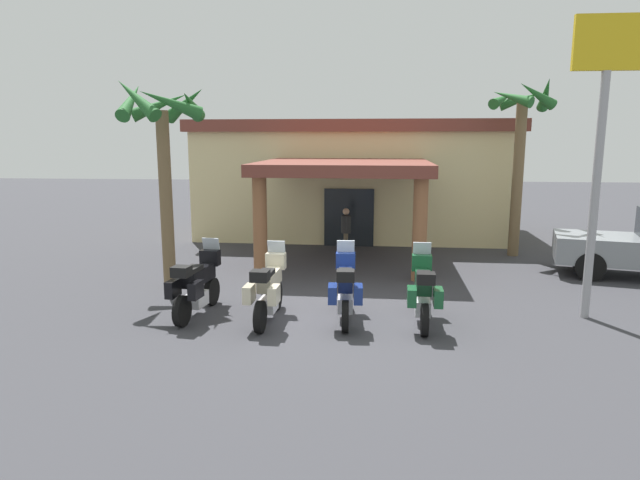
{
  "coord_description": "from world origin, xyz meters",
  "views": [
    {
      "loc": [
        0.74,
        -11.84,
        3.88
      ],
      "look_at": [
        -0.57,
        2.63,
        1.2
      ],
      "focal_mm": 30.94,
      "sensor_mm": 36.0,
      "label": 1
    }
  ],
  "objects": [
    {
      "name": "motorcycle_black",
      "position": [
        -3.04,
        -0.36,
        0.7
      ],
      "size": [
        0.78,
        2.21,
        1.61
      ],
      "rotation": [
        0.0,
        0.0,
        1.45
      ],
      "color": "black",
      "rests_on": "ground_plane"
    },
    {
      "name": "motel_building",
      "position": [
        0.06,
        10.96,
        2.32
      ],
      "size": [
        12.48,
        11.73,
        4.56
      ],
      "rotation": [
        0.0,
        0.0,
        -0.02
      ],
      "color": "beige",
      "rests_on": "ground_plane"
    },
    {
      "name": "motorcycle_blue",
      "position": [
        0.25,
        -0.39,
        0.7
      ],
      "size": [
        0.72,
        2.21,
        1.61
      ],
      "rotation": [
        0.0,
        0.0,
        1.61
      ],
      "color": "black",
      "rests_on": "ground_plane"
    },
    {
      "name": "roadside_sign",
      "position": [
        5.5,
        0.28,
        4.27
      ],
      "size": [
        1.4,
        0.18,
        6.34
      ],
      "color": "#99999E",
      "rests_on": "ground_plane"
    },
    {
      "name": "motorcycle_green",
      "position": [
        1.9,
        -0.46,
        0.7
      ],
      "size": [
        0.72,
        2.21,
        1.61
      ],
      "rotation": [
        0.0,
        0.0,
        1.53
      ],
      "color": "black",
      "rests_on": "ground_plane"
    },
    {
      "name": "palm_tree_roadside",
      "position": [
        -4.43,
        1.81,
        4.04
      ],
      "size": [
        2.26,
        2.4,
        5.4
      ],
      "color": "brown",
      "rests_on": "ground_plane"
    },
    {
      "name": "motorcycle_cream",
      "position": [
        -1.39,
        -0.58,
        0.7
      ],
      "size": [
        0.72,
        2.21,
        1.61
      ],
      "rotation": [
        0.0,
        0.0,
        1.52
      ],
      "color": "black",
      "rests_on": "ground_plane"
    },
    {
      "name": "pedestrian",
      "position": [
        -0.03,
        6.12,
        0.94
      ],
      "size": [
        0.32,
        0.53,
        1.63
      ],
      "rotation": [
        0.0,
        0.0,
        0.1
      ],
      "color": "brown",
      "rests_on": "ground_plane"
    },
    {
      "name": "ground_plane",
      "position": [
        0.0,
        0.0,
        0.0
      ],
      "size": [
        80.0,
        80.0,
        0.0
      ],
      "primitive_type": "plane",
      "color": "#38383D"
    },
    {
      "name": "palm_tree_near_portico",
      "position": [
        5.59,
        6.85,
        4.09
      ],
      "size": [
        2.07,
        2.2,
        5.85
      ],
      "color": "brown",
      "rests_on": "ground_plane"
    }
  ]
}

